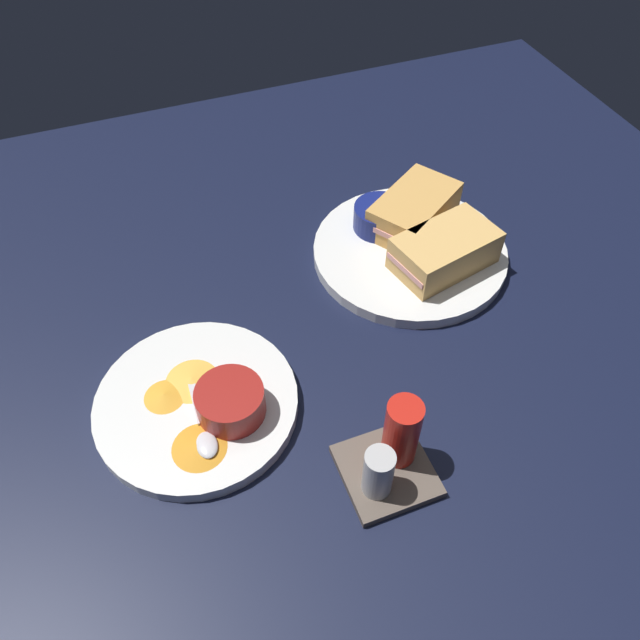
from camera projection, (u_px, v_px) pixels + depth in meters
ground_plane at (392, 302)px, 81.18cm from camera, size 110.00×110.00×3.00cm
plate_sandwich_main at (409, 252)px, 84.00cm from camera, size 26.00×26.00×1.60cm
sandwich_half_near at (445, 250)px, 79.57cm from camera, size 14.48×10.28×4.80cm
sandwich_half_far at (414, 210)px, 84.75cm from camera, size 15.04×13.43×4.80cm
ramekin_dark_sauce at (380, 216)px, 84.79cm from camera, size 7.15×7.15×3.42cm
spoon_by_dark_ramekin at (401, 249)px, 82.66cm from camera, size 2.60×9.96×0.80cm
plate_chips_companion at (197, 404)px, 68.20cm from camera, size 22.28×22.28×1.60cm
ramekin_light_gravy at (230, 401)px, 65.23cm from camera, size 7.34×7.34×3.53cm
spoon_by_gravy_ramekin at (204, 435)px, 64.36cm from camera, size 2.32×9.90×0.80cm
plantain_chip_scatter at (188, 407)px, 66.66cm from camera, size 9.39×15.69×0.60cm
condiment_caddy at (391, 454)px, 61.31cm from camera, size 9.00×9.00×9.50cm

